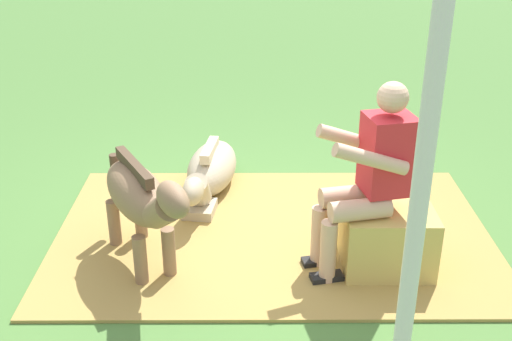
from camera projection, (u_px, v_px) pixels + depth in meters
The scene contains 7 objects.
ground_plane at pixel (244, 239), 4.76m from camera, with size 24.00×24.00×0.00m, color #4C7A38.
hay_patch at pixel (273, 233), 4.82m from camera, with size 3.26×2.10×0.02m, color #AD8C47.
hay_bale at pixel (387, 238), 4.33m from camera, with size 0.60×0.51×0.46m, color tan.
person_seated at pixel (369, 173), 4.09m from camera, with size 0.71×0.51×1.34m.
pony_standing at pixel (141, 198), 4.20m from camera, with size 0.82×1.22×0.90m.
pony_lying at pixel (210, 171), 5.41m from camera, with size 0.51×1.36×0.42m.
tent_pole_left at pixel (408, 289), 2.07m from camera, with size 0.06×0.06×2.51m, color silver.
Camera 1 is at (-0.07, 4.10, 2.49)m, focal length 44.49 mm.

